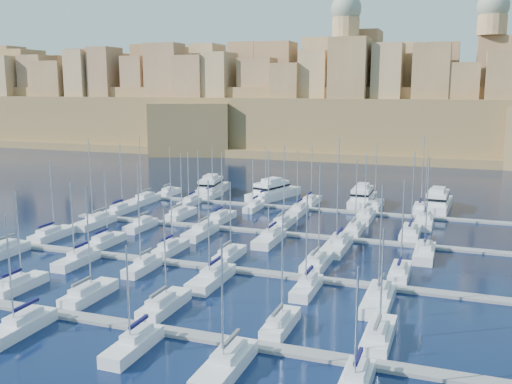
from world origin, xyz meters
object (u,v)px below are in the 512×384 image
at_px(motor_yacht_a, 211,187).
at_px(motor_yacht_b, 273,191).
at_px(motor_yacht_c, 362,198).
at_px(motor_yacht_d, 438,202).
at_px(sailboat_4, 280,324).
at_px(sailboat_2, 89,294).

relative_size(motor_yacht_a, motor_yacht_b, 0.97).
bearing_deg(motor_yacht_c, motor_yacht_d, 1.87).
distance_m(sailboat_4, motor_yacht_d, 71.60).
distance_m(sailboat_2, sailboat_4, 25.26).
bearing_deg(sailboat_2, sailboat_4, -1.18).
distance_m(sailboat_2, motor_yacht_b, 69.94).
distance_m(sailboat_2, motor_yacht_a, 71.32).
height_order(motor_yacht_b, motor_yacht_c, same).
height_order(sailboat_4, motor_yacht_d, sailboat_4).
xyz_separation_m(sailboat_4, motor_yacht_b, (-24.09, 70.44, 0.99)).
bearing_deg(sailboat_4, sailboat_2, 178.82).
xyz_separation_m(sailboat_2, motor_yacht_c, (22.49, 69.31, 0.98)).
relative_size(sailboat_4, motor_yacht_d, 0.84).
xyz_separation_m(motor_yacht_b, motor_yacht_d, (37.38, -0.09, 0.00)).
relative_size(sailboat_4, motor_yacht_b, 0.81).
bearing_deg(sailboat_2, motor_yacht_a, 101.95).
height_order(sailboat_4, motor_yacht_b, sailboat_4).
bearing_deg(motor_yacht_b, sailboat_2, -90.96).
bearing_deg(motor_yacht_c, motor_yacht_a, 179.29).
relative_size(motor_yacht_b, motor_yacht_c, 1.13).
relative_size(sailboat_2, motor_yacht_c, 0.96).
distance_m(motor_yacht_a, motor_yacht_b, 15.94).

